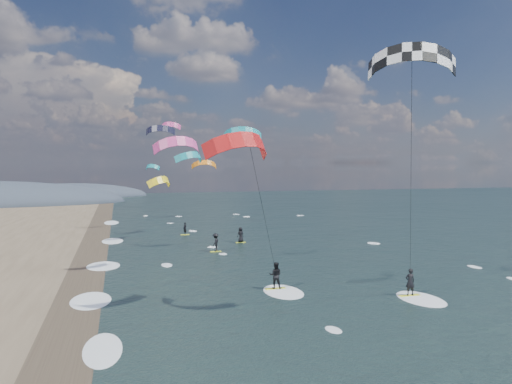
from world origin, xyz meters
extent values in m
plane|color=black|center=(0.00, 0.00, 0.00)|extent=(260.00, 260.00, 0.00)
cube|color=#382D23|center=(-12.00, 10.00, 0.00)|extent=(3.00, 240.00, 0.00)
ellipsoid|color=#3D4756|center=(-22.00, 120.00, 0.00)|extent=(40.00, 18.00, 7.00)
cube|color=#E9F32B|center=(9.19, 10.51, 0.03)|extent=(1.46, 0.44, 0.06)
imported|color=black|center=(9.19, 10.51, 0.96)|extent=(0.68, 0.47, 1.80)
ellipsoid|color=white|center=(9.49, 9.71, 0.00)|extent=(2.60, 4.20, 0.12)
cylinder|color=black|center=(7.19, 7.51, 7.90)|extent=(0.02, 0.02, 15.05)
cube|color=#E9F32B|center=(1.13, 14.59, 0.03)|extent=(1.46, 0.45, 0.07)
imported|color=black|center=(1.13, 14.59, 0.99)|extent=(1.09, 0.98, 1.85)
ellipsoid|color=white|center=(1.43, 13.79, 0.00)|extent=(2.60, 4.20, 0.12)
cylinder|color=black|center=(-0.62, 11.59, 5.72)|extent=(0.02, 0.02, 11.24)
cube|color=#E9F32B|center=(-0.15, 30.23, 0.03)|extent=(1.10, 0.35, 0.05)
imported|color=black|center=(-0.15, 30.23, 0.95)|extent=(1.16, 1.34, 1.80)
cube|color=#E9F32B|center=(3.61, 35.16, 0.03)|extent=(1.10, 0.35, 0.05)
imported|color=black|center=(3.61, 35.16, 0.88)|extent=(0.95, 0.78, 1.67)
cube|color=#E9F32B|center=(-1.59, 42.72, 0.03)|extent=(1.10, 0.35, 0.05)
imported|color=black|center=(-1.59, 42.72, 0.80)|extent=(0.57, 0.65, 1.49)
ellipsoid|color=white|center=(-10.80, 6.00, 0.00)|extent=(2.40, 5.40, 0.11)
ellipsoid|color=white|center=(-10.80, 15.00, 0.00)|extent=(2.40, 5.40, 0.11)
ellipsoid|color=white|center=(-10.80, 26.00, 0.00)|extent=(2.40, 5.40, 0.11)
ellipsoid|color=white|center=(-10.80, 40.00, 0.00)|extent=(2.40, 5.40, 0.11)
ellipsoid|color=white|center=(-10.80, 58.00, 0.00)|extent=(2.40, 5.40, 0.11)
camera|label=1|loc=(-9.33, -18.21, 8.84)|focal=35.00mm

